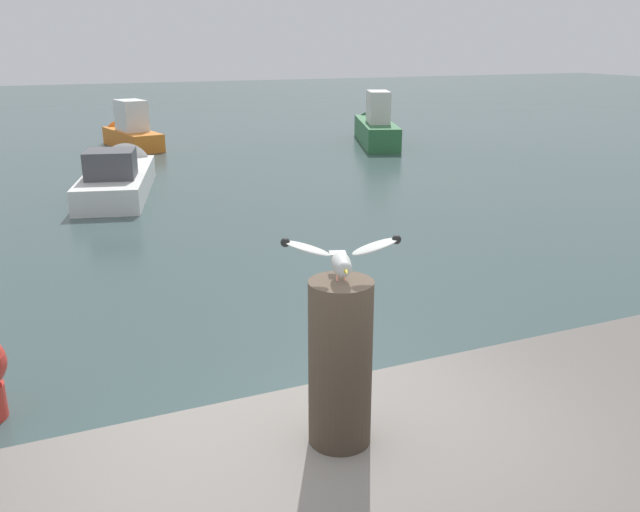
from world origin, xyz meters
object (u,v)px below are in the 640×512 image
seagull (341,258)px  boat_green (375,127)px  mooring_post (340,363)px  boat_orange (128,132)px  boat_white (121,174)px

seagull → boat_green: (10.27, 19.09, -2.00)m
mooring_post → boat_orange: size_ratio=0.20×
boat_green → boat_orange: (-8.43, 2.60, -0.06)m
boat_green → seagull: bearing=-118.3°
boat_green → boat_white: size_ratio=0.97×
boat_green → boat_orange: size_ratio=1.33×
mooring_post → boat_green: bearing=61.7°
mooring_post → boat_white: bearing=87.4°
mooring_post → seagull: (-0.00, -0.00, 0.54)m
boat_orange → seagull: bearing=-94.8°
seagull → boat_orange: (1.84, 21.69, -2.06)m
mooring_post → boat_orange: 21.81m
mooring_post → boat_green: size_ratio=0.15×
mooring_post → boat_green: 21.72m
boat_white → boat_orange: bearing=80.7°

